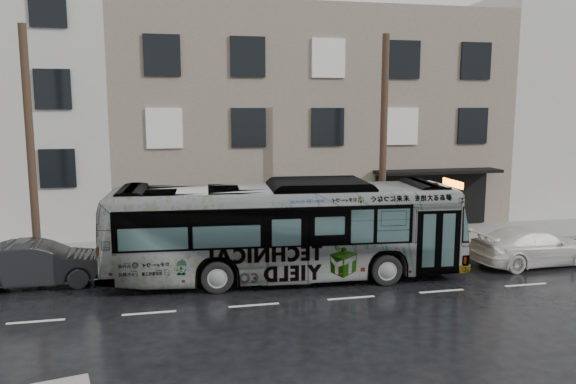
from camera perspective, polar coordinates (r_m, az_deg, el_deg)
name	(u,v)px	position (r m, az deg, el deg)	size (l,w,h in m)	color
ground	(243,281)	(20.33, -4.56, -9.02)	(120.00, 120.00, 0.00)	black
sidewalk	(228,246)	(24.99, -6.07, -5.48)	(90.00, 3.60, 0.15)	gray
building_taupe	(299,118)	(32.78, 1.08, 7.53)	(20.00, 12.00, 11.00)	gray
utility_pole_front	(383,143)	(24.28, 9.66, 4.98)	(0.30, 0.30, 9.00)	#3F2D1F
utility_pole_rear	(31,148)	(23.10, -24.69, 4.12)	(0.30, 0.30, 9.00)	#3F2D1F
sign_post	(405,217)	(25.14, 11.80, -2.55)	(0.06, 0.06, 2.40)	slate
bus	(285,230)	(20.18, -0.30, -3.88)	(2.99, 12.79, 3.56)	#B2B2B2
white_sedan	(533,246)	(24.14, 23.63, -5.07)	(2.06, 5.07, 1.47)	silver
dark_sedan	(38,264)	(21.38, -24.08, -6.69)	(1.66, 4.76, 1.57)	black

